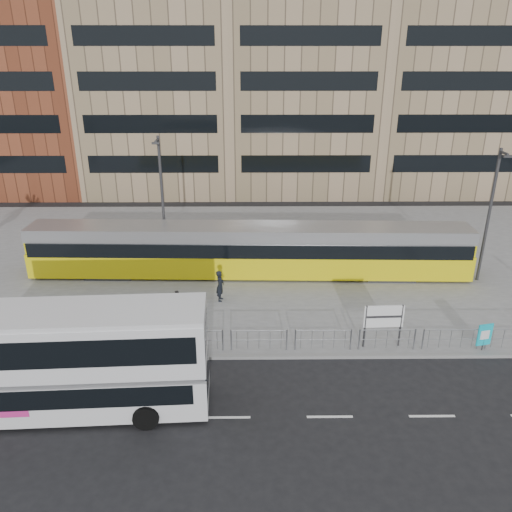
{
  "coord_description": "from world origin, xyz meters",
  "views": [
    {
      "loc": [
        -1.03,
        -19.55,
        13.2
      ],
      "look_at": [
        -0.79,
        6.0,
        2.69
      ],
      "focal_mm": 35.0,
      "sensor_mm": 36.0,
      "label": 1
    }
  ],
  "objects_px": {
    "double_decker_bus": "(61,358)",
    "ad_panel": "(485,335)",
    "traffic_light_west": "(178,313)",
    "lamp_post_west": "(162,197)",
    "pedestrian": "(220,286)",
    "tram": "(249,250)",
    "lamp_post_east": "(490,211)",
    "station_sign": "(384,318)"
  },
  "relations": [
    {
      "from": "double_decker_bus",
      "to": "lamp_post_east",
      "type": "distance_m",
      "value": 24.22
    },
    {
      "from": "ad_panel",
      "to": "lamp_post_west",
      "type": "relative_size",
      "value": 0.17
    },
    {
      "from": "tram",
      "to": "lamp_post_east",
      "type": "xyz_separation_m",
      "value": [
        14.05,
        -1.09,
        2.81
      ]
    },
    {
      "from": "ad_panel",
      "to": "traffic_light_west",
      "type": "height_order",
      "value": "traffic_light_west"
    },
    {
      "from": "double_decker_bus",
      "to": "ad_panel",
      "type": "bearing_deg",
      "value": 9.09
    },
    {
      "from": "pedestrian",
      "to": "lamp_post_west",
      "type": "xyz_separation_m",
      "value": [
        -3.86,
        5.36,
        3.64
      ]
    },
    {
      "from": "tram",
      "to": "lamp_post_west",
      "type": "xyz_separation_m",
      "value": [
        -5.49,
        1.74,
        2.94
      ]
    },
    {
      "from": "pedestrian",
      "to": "lamp_post_west",
      "type": "distance_m",
      "value": 7.54
    },
    {
      "from": "double_decker_bus",
      "to": "tram",
      "type": "relative_size",
      "value": 0.41
    },
    {
      "from": "station_sign",
      "to": "traffic_light_west",
      "type": "xyz_separation_m",
      "value": [
        -9.52,
        -0.3,
        0.47
      ]
    },
    {
      "from": "ad_panel",
      "to": "traffic_light_west",
      "type": "distance_m",
      "value": 14.26
    },
    {
      "from": "tram",
      "to": "lamp_post_east",
      "type": "bearing_deg",
      "value": -2.9
    },
    {
      "from": "ad_panel",
      "to": "traffic_light_west",
      "type": "relative_size",
      "value": 0.45
    },
    {
      "from": "lamp_post_west",
      "to": "ad_panel",
      "type": "bearing_deg",
      "value": -32.68
    },
    {
      "from": "traffic_light_west",
      "to": "lamp_post_east",
      "type": "height_order",
      "value": "lamp_post_east"
    },
    {
      "from": "double_decker_bus",
      "to": "ad_panel",
      "type": "height_order",
      "value": "double_decker_bus"
    },
    {
      "from": "tram",
      "to": "traffic_light_west",
      "type": "xyz_separation_m",
      "value": [
        -3.22,
        -8.73,
        0.37
      ]
    },
    {
      "from": "double_decker_bus",
      "to": "station_sign",
      "type": "height_order",
      "value": "double_decker_bus"
    },
    {
      "from": "tram",
      "to": "double_decker_bus",
      "type": "bearing_deg",
      "value": -117.77
    },
    {
      "from": "lamp_post_east",
      "to": "ad_panel",
      "type": "bearing_deg",
      "value": -111.56
    },
    {
      "from": "lamp_post_east",
      "to": "pedestrian",
      "type": "bearing_deg",
      "value": -170.83
    },
    {
      "from": "tram",
      "to": "station_sign",
      "type": "xyz_separation_m",
      "value": [
        6.3,
        -8.43,
        -0.1
      ]
    },
    {
      "from": "double_decker_bus",
      "to": "pedestrian",
      "type": "bearing_deg",
      "value": 55.89
    },
    {
      "from": "tram",
      "to": "station_sign",
      "type": "relative_size",
      "value": 12.52
    },
    {
      "from": "ad_panel",
      "to": "lamp_post_west",
      "type": "height_order",
      "value": "lamp_post_west"
    },
    {
      "from": "pedestrian",
      "to": "traffic_light_west",
      "type": "relative_size",
      "value": 0.58
    },
    {
      "from": "lamp_post_west",
      "to": "pedestrian",
      "type": "bearing_deg",
      "value": -54.22
    },
    {
      "from": "tram",
      "to": "ad_panel",
      "type": "xyz_separation_m",
      "value": [
        10.99,
        -8.83,
        -0.79
      ]
    },
    {
      "from": "lamp_post_east",
      "to": "tram",
      "type": "bearing_deg",
      "value": 175.56
    },
    {
      "from": "double_decker_bus",
      "to": "ad_panel",
      "type": "relative_size",
      "value": 8.02
    },
    {
      "from": "double_decker_bus",
      "to": "lamp_post_west",
      "type": "height_order",
      "value": "lamp_post_west"
    },
    {
      "from": "pedestrian",
      "to": "station_sign",
      "type": "bearing_deg",
      "value": -115.01
    },
    {
      "from": "traffic_light_west",
      "to": "lamp_post_west",
      "type": "distance_m",
      "value": 11.02
    },
    {
      "from": "pedestrian",
      "to": "traffic_light_west",
      "type": "bearing_deg",
      "value": 168.88
    },
    {
      "from": "traffic_light_west",
      "to": "lamp_post_west",
      "type": "bearing_deg",
      "value": 85.56
    },
    {
      "from": "traffic_light_west",
      "to": "double_decker_bus",
      "type": "bearing_deg",
      "value": -151.29
    },
    {
      "from": "pedestrian",
      "to": "lamp_post_west",
      "type": "bearing_deg",
      "value": 42.02
    },
    {
      "from": "tram",
      "to": "lamp_post_west",
      "type": "bearing_deg",
      "value": 163.94
    },
    {
      "from": "station_sign",
      "to": "lamp_post_east",
      "type": "xyz_separation_m",
      "value": [
        7.75,
        7.34,
        2.91
      ]
    },
    {
      "from": "double_decker_bus",
      "to": "ad_panel",
      "type": "distance_m",
      "value": 18.56
    },
    {
      "from": "pedestrian",
      "to": "traffic_light_west",
      "type": "height_order",
      "value": "traffic_light_west"
    },
    {
      "from": "pedestrian",
      "to": "double_decker_bus",
      "type": "bearing_deg",
      "value": 155.01
    }
  ]
}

